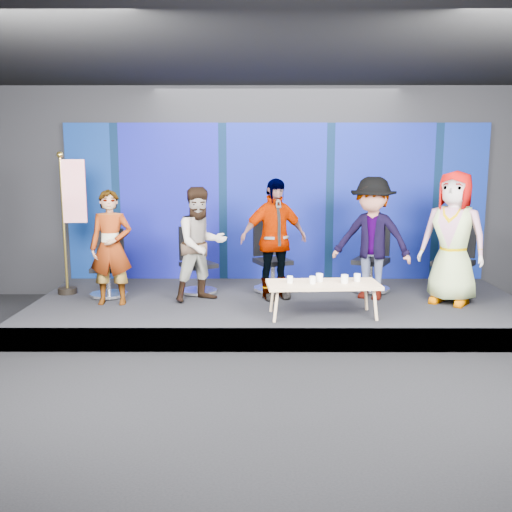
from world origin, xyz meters
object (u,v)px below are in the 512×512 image
object	(u,v)px
panelist_c	(274,239)
coffee_table	(323,285)
panelist_d	(372,238)
chair_c	(271,268)
mug_c	(319,278)
panelist_a	(111,248)
chair_d	(372,268)
mug_b	(313,280)
panelist_e	(453,238)
chair_b	(197,271)
panelist_b	(201,244)
chair_a	(109,274)
mug_a	(290,280)
flag_stand	(71,220)
mug_d	(345,279)
mug_e	(357,277)
chair_e	(454,270)

from	to	relation	value
panelist_c	coffee_table	bearing A→B (deg)	-80.01
panelist_d	chair_c	bearing A→B (deg)	-173.60
coffee_table	mug_c	xyz separation A→B (m)	(-0.04, 0.07, 0.09)
panelist_a	chair_d	xyz separation A→B (m)	(3.80, 0.83, -0.44)
coffee_table	mug_b	size ratio (longest dim) A/B	15.37
chair_c	panelist_d	bearing A→B (deg)	-41.20
panelist_c	panelist_e	xyz separation A→B (m)	(2.49, -0.27, 0.06)
chair_b	mug_b	xyz separation A→B (m)	(1.62, -1.38, 0.16)
chair_d	mug_b	xyz separation A→B (m)	(-1.06, -1.53, 0.13)
panelist_b	panelist_e	distance (m)	3.53
chair_a	mug_a	size ratio (longest dim) A/B	10.94
coffee_table	flag_stand	world-z (taller)	flag_stand
mug_d	mug_e	size ratio (longest dim) A/B	1.09
panelist_d	mug_a	xyz separation A→B (m)	(-1.23, -0.99, -0.40)
panelist_b	chair_d	distance (m)	2.68
panelist_a	mug_e	bearing A→B (deg)	-11.13
chair_d	chair_e	distance (m)	1.21
flag_stand	panelist_a	bearing A→B (deg)	-47.93
chair_d	mug_e	xyz separation A→B (m)	(-0.46, -1.37, 0.13)
mug_e	flag_stand	size ratio (longest dim) A/B	0.05
panelist_d	flag_stand	world-z (taller)	flag_stand
panelist_c	coffee_table	world-z (taller)	panelist_c
chair_a	panelist_b	size ratio (longest dim) A/B	0.61
chair_a	mug_b	distance (m)	3.14
panelist_c	chair_c	bearing A→B (deg)	70.33
panelist_b	mug_d	world-z (taller)	panelist_b
panelist_c	mug_d	size ratio (longest dim) A/B	16.05
panelist_a	mug_d	bearing A→B (deg)	-13.77
panelist_e	chair_c	bearing A→B (deg)	-162.10
chair_b	panelist_b	world-z (taller)	panelist_b
mug_b	flag_stand	size ratio (longest dim) A/B	0.05
mug_a	chair_c	bearing A→B (deg)	97.83
panelist_d	mug_b	size ratio (longest dim) A/B	18.45
chair_e	flag_stand	world-z (taller)	flag_stand
mug_e	panelist_d	bearing A→B (deg)	68.25
panelist_d	mug_b	world-z (taller)	panelist_d
panelist_b	flag_stand	bearing A→B (deg)	136.52
chair_a	chair_b	distance (m)	1.31
panelist_b	mug_e	xyz separation A→B (m)	(2.10, -0.74, -0.32)
chair_b	panelist_a	bearing A→B (deg)	-179.71
mug_d	mug_a	bearing A→B (deg)	178.94
coffee_table	mug_a	bearing A→B (deg)	-178.37
mug_a	flag_stand	world-z (taller)	flag_stand
chair_b	mug_d	xyz separation A→B (m)	(2.03, -1.35, 0.17)
chair_e	coffee_table	bearing A→B (deg)	-115.80
chair_b	chair_c	bearing A→B (deg)	-24.21
mug_c	flag_stand	world-z (taller)	flag_stand
chair_a	panelist_e	xyz separation A→B (m)	(4.93, -0.40, 0.61)
chair_a	mug_e	xyz separation A→B (m)	(3.50, -1.01, 0.17)
mug_d	panelist_b	bearing A→B (deg)	155.75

